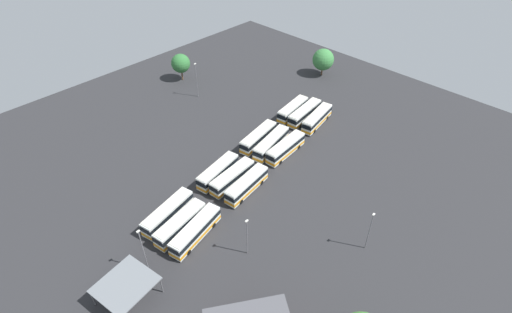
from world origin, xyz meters
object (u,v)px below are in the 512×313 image
object	(u,v)px
bus_row0_slot0	(293,110)
tree_northwest	(323,60)
bus_row1_slot2	(286,148)
bus_row2_slot2	(247,185)
bus_row3_slot0	(168,213)
lamp_post_far_corner	(247,236)
bus_row3_slot2	(195,231)
maintenance_shelter	(125,285)
bus_row0_slot1	(305,113)
bus_row2_slot0	(218,172)
bus_row3_slot1	(180,224)
lamp_post_by_building	(196,79)
bus_row2_slot1	(232,177)
bus_row0_slot2	(317,118)
bus_row1_slot0	(258,137)
bus_row1_slot1	(271,143)
tree_east_edge	(181,63)
lamp_post_mid_lot	(370,230)
lamp_post_near_entrance	(143,249)

from	to	relation	value
bus_row0_slot0	tree_northwest	size ratio (longest dim) A/B	1.38
bus_row1_slot2	bus_row2_slot2	distance (m)	14.59
bus_row3_slot0	lamp_post_far_corner	xyz separation A→B (m)	(-4.68, 15.83, 2.69)
bus_row3_slot2	maintenance_shelter	size ratio (longest dim) A/B	1.29
bus_row0_slot1	bus_row3_slot0	world-z (taller)	same
bus_row2_slot0	bus_row2_slot2	world-z (taller)	same
bus_row3_slot1	tree_northwest	xyz separation A→B (m)	(-66.12, -18.11, 3.05)
bus_row3_slot1	bus_row2_slot0	bearing A→B (deg)	-157.65
lamp_post_far_corner	lamp_post_by_building	world-z (taller)	lamp_post_by_building
bus_row0_slot0	bus_row2_slot1	world-z (taller)	same
maintenance_shelter	tree_northwest	distance (m)	83.30
bus_row0_slot1	bus_row0_slot2	world-z (taller)	same
bus_row2_slot0	bus_row1_slot0	bearing A→B (deg)	-170.96
bus_row0_slot0	bus_row1_slot1	xyz separation A→B (m)	(14.21, 5.60, 0.00)
bus_row2_slot0	tree_east_edge	xyz separation A→B (m)	(-21.52, -39.59, 3.31)
bus_row2_slot2	lamp_post_mid_lot	size ratio (longest dim) A/B	1.32
bus_row2_slot1	lamp_post_mid_lot	xyz separation A→B (m)	(-4.68, 28.28, 2.85)
bus_row0_slot2	bus_row3_slot2	world-z (taller)	same
bus_row1_slot1	bus_row0_slot1	bearing A→B (deg)	-170.78
bus_row0_slot2	tree_northwest	size ratio (longest dim) A/B	1.45
bus_row1_slot0	bus_row2_slot2	distance (m)	16.08
tree_east_edge	tree_northwest	distance (m)	40.91
bus_row2_slot2	lamp_post_mid_lot	xyz separation A→B (m)	(-4.25, 24.62, 2.85)
bus_row2_slot1	bus_row2_slot2	world-z (taller)	same
bus_row2_slot0	bus_row3_slot1	xyz separation A→B (m)	(14.10, 5.80, 0.00)
bus_row0_slot0	bus_row3_slot2	xyz separation A→B (m)	(42.19, 13.19, 0.00)
lamp_post_far_corner	bus_row3_slot0	bearing A→B (deg)	-73.52
bus_row1_slot0	bus_row3_slot1	xyz separation A→B (m)	(28.51, 8.09, -0.00)
bus_row2_slot1	lamp_post_near_entrance	distance (m)	24.58
bus_row3_slot1	lamp_post_mid_lot	xyz separation A→B (m)	(-19.66, 25.86, 2.85)
bus_row1_slot0	bus_row3_slot0	bearing A→B (deg)	8.58
bus_row0_slot0	bus_row0_slot1	distance (m)	3.26
bus_row2_slot0	bus_row3_slot2	size ratio (longest dim) A/B	0.94
bus_row2_slot2	bus_row3_slot1	xyz separation A→B (m)	(15.41, -1.23, 0.00)
tree_northwest	maintenance_shelter	bearing A→B (deg)	16.13
bus_row0_slot1	bus_row2_slot0	size ratio (longest dim) A/B	1.06
maintenance_shelter	lamp_post_by_building	world-z (taller)	lamp_post_by_building
bus_row0_slot1	bus_row3_slot2	xyz separation A→B (m)	(42.97, 10.02, -0.00)
bus_row2_slot0	tree_northwest	xyz separation A→B (m)	(-52.02, -12.31, 3.05)
bus_row0_slot1	bus_row1_slot1	size ratio (longest dim) A/B	0.99
bus_row3_slot0	bus_row3_slot1	world-z (taller)	same
bus_row0_slot0	lamp_post_by_building	size ratio (longest dim) A/B	1.13
bus_row3_slot1	maintenance_shelter	xyz separation A→B (m)	(13.89, 5.03, 1.71)
lamp_post_far_corner	bus_row2_slot1	bearing A→B (deg)	-125.25
bus_row2_slot1	bus_row3_slot1	size ratio (longest dim) A/B	0.99
bus_row3_slot1	lamp_post_near_entrance	distance (m)	9.82
bus_row1_slot0	lamp_post_mid_lot	xyz separation A→B (m)	(8.85, 33.95, 2.84)
bus_row0_slot0	bus_row3_slot0	world-z (taller)	same
tree_east_edge	bus_row0_slot2	bearing A→B (deg)	101.36
bus_row2_slot0	bus_row2_slot1	distance (m)	3.49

